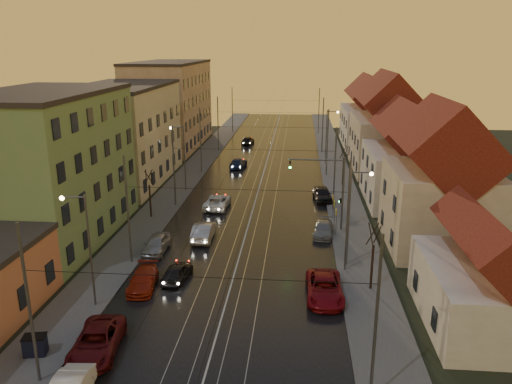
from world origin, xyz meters
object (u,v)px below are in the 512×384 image
(traffic_light_mast, at_px, (332,184))
(street_lamp_1, at_px, (353,209))
(dumpster, at_px, (35,346))
(parked_left_3, at_px, (156,244))
(street_lamp_0, at_px, (85,240))
(street_lamp_3, at_px, (329,131))
(driving_car_1, at_px, (204,231))
(driving_car_2, at_px, (217,201))
(driving_car_4, at_px, (248,140))
(street_lamp_2, at_px, (182,152))
(parked_right_2, at_px, (322,194))
(parked_left_2, at_px, (143,280))
(driving_car_0, at_px, (177,272))
(parked_left_1, at_px, (97,341))
(parked_right_0, at_px, (324,288))
(parked_right_1, at_px, (323,229))
(driving_car_3, at_px, (238,163))

(traffic_light_mast, bearing_deg, street_lamp_1, -82.09)
(street_lamp_1, xyz_separation_m, dumpster, (-19.05, -13.81, -4.19))
(parked_left_3, distance_m, dumpster, 15.50)
(street_lamp_0, height_order, dumpster, street_lamp_0)
(street_lamp_0, height_order, street_lamp_3, same)
(driving_car_1, xyz_separation_m, driving_car_2, (-0.21, 9.15, -0.07))
(driving_car_4, bearing_deg, street_lamp_2, 86.99)
(parked_left_3, xyz_separation_m, parked_right_2, (14.82, 16.10, 0.04))
(driving_car_4, bearing_deg, parked_left_2, 94.03)
(traffic_light_mast, bearing_deg, driving_car_1, -164.28)
(street_lamp_0, relative_size, street_lamp_3, 1.00)
(parked_left_2, bearing_deg, street_lamp_3, 63.22)
(driving_car_0, distance_m, parked_left_1, 9.83)
(traffic_light_mast, distance_m, parked_left_3, 17.00)
(driving_car_0, bearing_deg, parked_left_3, -52.81)
(parked_left_1, height_order, parked_right_2, parked_right_2)
(street_lamp_3, relative_size, dumpster, 6.67)
(parked_left_3, relative_size, parked_right_0, 0.79)
(street_lamp_1, bearing_deg, parked_right_1, 105.63)
(street_lamp_0, relative_size, driving_car_0, 2.06)
(driving_car_0, bearing_deg, parked_left_2, 40.08)
(driving_car_4, bearing_deg, parked_right_1, 111.18)
(parked_right_1, bearing_deg, driving_car_4, 111.68)
(street_lamp_1, height_order, street_lamp_3, same)
(parked_right_0, bearing_deg, driving_car_1, 134.87)
(driving_car_1, bearing_deg, street_lamp_1, 158.99)
(driving_car_2, relative_size, driving_car_3, 1.08)
(driving_car_4, relative_size, dumpster, 3.60)
(driving_car_0, distance_m, parked_left_2, 2.63)
(street_lamp_2, height_order, driving_car_0, street_lamp_2)
(driving_car_1, distance_m, parked_left_3, 4.79)
(street_lamp_0, height_order, parked_left_1, street_lamp_0)
(driving_car_1, relative_size, parked_left_1, 0.90)
(traffic_light_mast, height_order, parked_left_2, traffic_light_mast)
(parked_right_1, height_order, parked_right_2, parked_right_2)
(traffic_light_mast, relative_size, driving_car_2, 1.39)
(street_lamp_0, xyz_separation_m, parked_right_0, (15.90, 2.55, -4.13))
(street_lamp_2, bearing_deg, street_lamp_0, -90.00)
(traffic_light_mast, height_order, driving_car_1, traffic_light_mast)
(parked_left_2, bearing_deg, driving_car_3, 80.04)
(parked_right_0, xyz_separation_m, dumpster, (-16.74, -8.37, -0.06))
(driving_car_2, bearing_deg, parked_right_2, -159.99)
(parked_left_1, height_order, parked_right_1, parked_left_1)
(driving_car_3, bearing_deg, driving_car_1, 95.31)
(driving_car_2, xyz_separation_m, driving_car_3, (0.06, 18.52, -0.03))
(street_lamp_3, relative_size, driving_car_0, 2.06)
(driving_car_4, distance_m, parked_right_0, 56.30)
(driving_car_2, bearing_deg, driving_car_0, 91.35)
(parked_left_1, distance_m, dumpster, 3.42)
(parked_left_2, xyz_separation_m, parked_left_3, (-0.84, 6.53, 0.09))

